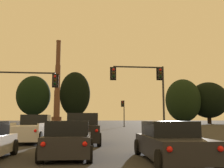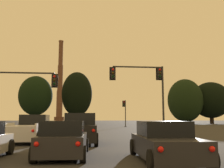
% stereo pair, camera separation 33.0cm
% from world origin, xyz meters
% --- Properties ---
extents(pickup_truck_left_lane_front, '(2.28, 5.54, 1.82)m').
position_xyz_m(pickup_truck_left_lane_front, '(-3.11, 16.89, 0.80)').
color(pickup_truck_left_lane_front, silver).
rests_on(pickup_truck_left_lane_front, ground_plane).
extents(sedan_right_lane_second, '(2.16, 4.77, 1.43)m').
position_xyz_m(sedan_right_lane_second, '(3.45, 8.01, 0.67)').
color(sedan_right_lane_second, '#232328').
rests_on(sedan_right_lane_second, ground_plane).
extents(suv_center_lane_front, '(2.19, 4.94, 1.86)m').
position_xyz_m(suv_center_lane_front, '(0.29, 15.24, 0.90)').
color(suv_center_lane_front, black).
rests_on(suv_center_lane_front, ground_plane).
extents(hatchback_center_lane_second, '(2.03, 4.15, 1.44)m').
position_xyz_m(hatchback_center_lane_second, '(-0.27, 9.41, 0.66)').
color(hatchback_center_lane_second, '#232328').
rests_on(hatchback_center_lane_second, ground_plane).
extents(traffic_light_overhead_right, '(5.21, 0.50, 6.45)m').
position_xyz_m(traffic_light_overhead_right, '(6.16, 22.25, 4.92)').
color(traffic_light_overhead_right, '#2D2D30').
rests_on(traffic_light_overhead_right, ground_plane).
extents(traffic_light_overhead_left, '(6.83, 0.50, 5.65)m').
position_xyz_m(traffic_light_overhead_left, '(-6.24, 21.88, 4.37)').
color(traffic_light_overhead_left, '#2D2D30').
rests_on(traffic_light_overhead_left, ground_plane).
extents(traffic_light_far_right, '(0.78, 0.50, 5.26)m').
position_xyz_m(traffic_light_far_right, '(8.44, 50.51, 3.46)').
color(traffic_light_far_right, '#2D2D30').
rests_on(traffic_light_far_right, ground_plane).
extents(smokestack, '(5.60, 5.60, 47.41)m').
position_xyz_m(smokestack, '(-14.11, 150.39, 18.61)').
color(smokestack, '#523427').
rests_on(smokestack, ground_plane).
extents(treeline_center_left, '(8.96, 8.07, 15.44)m').
position_xyz_m(treeline_center_left, '(-1.93, 76.23, 8.87)').
color(treeline_center_left, black).
rests_on(treeline_center_left, ground_plane).
extents(treeline_left_mid, '(9.46, 8.51, 13.69)m').
position_xyz_m(treeline_left_mid, '(-13.45, 74.03, 8.09)').
color(treeline_left_mid, black).
rests_on(treeline_left_mid, ground_plane).
extents(treeline_far_left, '(11.14, 10.02, 14.18)m').
position_xyz_m(treeline_far_left, '(32.07, 78.47, 7.39)').
color(treeline_far_left, black).
rests_on(treeline_far_left, ground_plane).
extents(treeline_far_right, '(12.59, 11.33, 13.57)m').
position_xyz_m(treeline_far_right, '(41.32, 80.03, 7.70)').
color(treeline_far_right, black).
rests_on(treeline_far_right, ground_plane).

